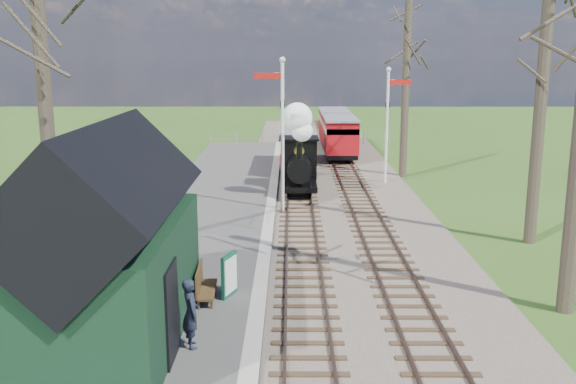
% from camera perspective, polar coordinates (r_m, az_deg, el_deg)
% --- Properties ---
extents(distant_hills, '(114.40, 48.00, 22.02)m').
position_cam_1_polar(distant_hills, '(76.90, 1.55, -4.88)').
color(distant_hills, '#385B23').
rests_on(distant_hills, ground).
extents(ballast_bed, '(8.00, 60.00, 0.10)m').
position_cam_1_polar(ballast_bed, '(31.80, 3.26, 0.77)').
color(ballast_bed, brown).
rests_on(ballast_bed, ground).
extents(track_near, '(1.60, 60.00, 0.15)m').
position_cam_1_polar(track_near, '(31.75, 0.92, 0.86)').
color(track_near, brown).
rests_on(track_near, ground).
extents(track_far, '(1.60, 60.00, 0.15)m').
position_cam_1_polar(track_far, '(31.88, 5.59, 0.85)').
color(track_far, brown).
rests_on(track_far, ground).
extents(platform, '(5.00, 44.00, 0.20)m').
position_cam_1_polar(platform, '(24.15, -7.20, -2.86)').
color(platform, '#474442').
rests_on(platform, ground).
extents(coping_strip, '(0.40, 44.00, 0.21)m').
position_cam_1_polar(coping_strip, '(23.96, -1.73, -2.88)').
color(coping_strip, '#B2AD9E').
rests_on(coping_strip, ground).
extents(station_shed, '(3.25, 6.30, 4.78)m').
position_cam_1_polar(station_shed, '(14.28, -15.73, -4.79)').
color(station_shed, black).
rests_on(station_shed, platform).
extents(semaphore_near, '(1.22, 0.24, 6.22)m').
position_cam_1_polar(semaphore_near, '(25.27, -0.65, 6.03)').
color(semaphore_near, silver).
rests_on(semaphore_near, ground).
extents(semaphore_far, '(1.22, 0.24, 5.72)m').
position_cam_1_polar(semaphore_far, '(31.63, 8.94, 6.63)').
color(semaphore_far, silver).
rests_on(semaphore_far, ground).
extents(bare_trees, '(15.51, 22.39, 12.00)m').
position_cam_1_polar(bare_trees, '(19.34, 5.39, 8.81)').
color(bare_trees, '#382D23').
rests_on(bare_trees, ground).
extents(fence_line, '(12.60, 0.08, 1.00)m').
position_cam_1_polar(fence_line, '(45.50, 1.09, 4.87)').
color(fence_line, slate).
rests_on(fence_line, ground).
extents(locomotive, '(1.65, 3.85, 4.12)m').
position_cam_1_polar(locomotive, '(28.87, 0.97, 3.39)').
color(locomotive, black).
rests_on(locomotive, ground).
extents(coach, '(1.92, 6.60, 2.03)m').
position_cam_1_polar(coach, '(34.94, 0.86, 4.08)').
color(coach, black).
rests_on(coach, ground).
extents(red_carriage_a, '(1.98, 4.90, 2.08)m').
position_cam_1_polar(red_carriage_a, '(38.98, 4.63, 4.94)').
color(red_carriage_a, black).
rests_on(red_carriage_a, ground).
extents(red_carriage_b, '(1.98, 4.90, 2.08)m').
position_cam_1_polar(red_carriage_b, '(44.43, 4.10, 5.83)').
color(red_carriage_b, black).
rests_on(red_carriage_b, ground).
extents(sign_board, '(0.35, 0.75, 1.13)m').
position_cam_1_polar(sign_board, '(16.67, -5.23, -7.35)').
color(sign_board, '#0F4834').
rests_on(sign_board, platform).
extents(bench, '(0.50, 1.51, 0.85)m').
position_cam_1_polar(bench, '(16.59, -7.59, -8.11)').
color(bench, '#453018').
rests_on(bench, platform).
extents(person, '(0.52, 0.64, 1.52)m').
position_cam_1_polar(person, '(13.94, -8.63, -10.59)').
color(person, '#1B2031').
rests_on(person, platform).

